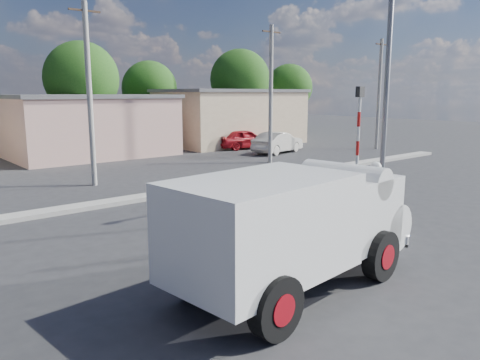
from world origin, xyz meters
TOP-DOWN VIEW (x-y plane):
  - ground_plane at (0.00, 0.00)m, footprint 120.00×120.00m
  - median at (0.00, 8.00)m, footprint 40.00×0.80m
  - truck at (-3.20, -1.75)m, footprint 6.37×2.94m
  - bicycle at (1.37, -0.50)m, footprint 1.94×1.21m
  - cyclist at (1.37, -0.50)m, footprint 0.65×0.80m
  - car_cream at (12.63, 15.04)m, footprint 4.70×2.56m
  - car_red at (12.44, 18.40)m, footprint 4.61×2.52m
  - traffic_pole at (3.20, 1.50)m, footprint 0.28×0.18m
  - streetlight at (4.14, 1.20)m, footprint 2.34×0.22m
  - building_row at (1.10, 22.00)m, footprint 37.80×7.30m
  - tree_row at (7.45, 28.53)m, footprint 51.24×7.43m
  - utility_poles at (3.25, 12.00)m, footprint 35.40×0.24m

SIDE VIEW (x-z plane):
  - ground_plane at x=0.00m, z-range 0.00..0.00m
  - median at x=0.00m, z-range 0.00..0.16m
  - bicycle at x=1.37m, z-range 0.00..0.96m
  - car_cream at x=12.63m, z-range 0.00..1.47m
  - car_red at x=12.44m, z-range 0.00..1.49m
  - cyclist at x=1.37m, z-range 0.00..1.88m
  - truck at x=-3.20m, z-range 0.14..2.69m
  - building_row at x=1.10m, z-range -0.09..4.35m
  - traffic_pole at x=3.20m, z-range 0.41..4.77m
  - utility_poles at x=3.25m, z-range 0.07..8.07m
  - tree_row at x=7.45m, z-range 0.75..9.17m
  - streetlight at x=4.14m, z-range 0.46..9.46m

